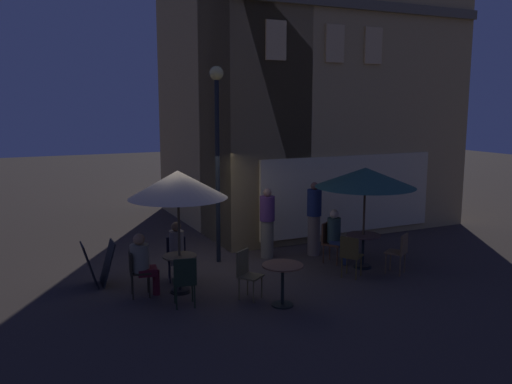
{
  "coord_description": "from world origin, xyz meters",
  "views": [
    {
      "loc": [
        -3.79,
        -10.76,
        3.68
      ],
      "look_at": [
        0.8,
        -1.01,
        1.91
      ],
      "focal_mm": 37.69,
      "sensor_mm": 36.0,
      "label": 1
    }
  ],
  "objects_px": {
    "cafe_table_0": "(363,243)",
    "cafe_chair_1": "(351,253)",
    "street_lamp_near_corner": "(217,131)",
    "cafe_table_1": "(180,267)",
    "patio_umbrella_0": "(365,178)",
    "patron_standing_3": "(314,219)",
    "patron_seated_1": "(142,261)",
    "patron_standing_4": "(267,223)",
    "cafe_chair_5": "(176,254)",
    "cafe_chair_3": "(136,269)",
    "cafe_chair_2": "(400,249)",
    "patio_umbrella_1": "(178,185)",
    "patron_seated_0": "(336,233)",
    "menu_sandwich_board": "(99,264)",
    "cafe_table_2": "(283,275)",
    "cafe_chair_0": "(330,239)",
    "patron_seated_2": "(177,249)",
    "cafe_chair_4": "(185,278)",
    "cafe_chair_6": "(246,270)"
  },
  "relations": [
    {
      "from": "cafe_table_2",
      "to": "cafe_chair_1",
      "type": "height_order",
      "value": "cafe_chair_1"
    },
    {
      "from": "patio_umbrella_0",
      "to": "patron_standing_3",
      "type": "distance_m",
      "value": 1.85
    },
    {
      "from": "patio_umbrella_0",
      "to": "patron_seated_0",
      "type": "height_order",
      "value": "patio_umbrella_0"
    },
    {
      "from": "cafe_chair_0",
      "to": "cafe_chair_5",
      "type": "height_order",
      "value": "cafe_chair_0"
    },
    {
      "from": "cafe_chair_2",
      "to": "patron_standing_3",
      "type": "relative_size",
      "value": 0.5
    },
    {
      "from": "cafe_table_0",
      "to": "cafe_chair_1",
      "type": "xyz_separation_m",
      "value": [
        -0.69,
        -0.49,
        -0.02
      ]
    },
    {
      "from": "cafe_chair_2",
      "to": "cafe_chair_4",
      "type": "xyz_separation_m",
      "value": [
        -4.85,
        0.09,
        0.01
      ]
    },
    {
      "from": "cafe_table_1",
      "to": "cafe_chair_6",
      "type": "relative_size",
      "value": 0.8
    },
    {
      "from": "cafe_table_2",
      "to": "cafe_chair_0",
      "type": "distance_m",
      "value": 3.04
    },
    {
      "from": "patron_standing_4",
      "to": "street_lamp_near_corner",
      "type": "bearing_deg",
      "value": 12.26
    },
    {
      "from": "cafe_chair_0",
      "to": "cafe_chair_5",
      "type": "bearing_deg",
      "value": -127.52
    },
    {
      "from": "cafe_chair_1",
      "to": "cafe_chair_3",
      "type": "bearing_deg",
      "value": 133.88
    },
    {
      "from": "menu_sandwich_board",
      "to": "cafe_chair_4",
      "type": "relative_size",
      "value": 0.95
    },
    {
      "from": "patron_seated_0",
      "to": "street_lamp_near_corner",
      "type": "bearing_deg",
      "value": -150.06
    },
    {
      "from": "cafe_chair_2",
      "to": "cafe_table_1",
      "type": "bearing_deg",
      "value": 46.8
    },
    {
      "from": "menu_sandwich_board",
      "to": "cafe_chair_3",
      "type": "bearing_deg",
      "value": -59.56
    },
    {
      "from": "cafe_chair_0",
      "to": "cafe_chair_2",
      "type": "bearing_deg",
      "value": -0.15
    },
    {
      "from": "cafe_table_1",
      "to": "cafe_chair_3",
      "type": "xyz_separation_m",
      "value": [
        -0.84,
        0.13,
        0.03
      ]
    },
    {
      "from": "cafe_table_2",
      "to": "patron_seated_1",
      "type": "relative_size",
      "value": 0.63
    },
    {
      "from": "cafe_chair_1",
      "to": "patron_seated_2",
      "type": "height_order",
      "value": "patron_seated_2"
    },
    {
      "from": "street_lamp_near_corner",
      "to": "cafe_table_1",
      "type": "distance_m",
      "value": 3.35
    },
    {
      "from": "cafe_table_1",
      "to": "patio_umbrella_0",
      "type": "height_order",
      "value": "patio_umbrella_0"
    },
    {
      "from": "cafe_table_1",
      "to": "patron_seated_1",
      "type": "bearing_deg",
      "value": 171.37
    },
    {
      "from": "patio_umbrella_1",
      "to": "cafe_chair_1",
      "type": "bearing_deg",
      "value": -11.03
    },
    {
      "from": "cafe_chair_3",
      "to": "patron_standing_4",
      "type": "distance_m",
      "value": 3.73
    },
    {
      "from": "cafe_table_0",
      "to": "cafe_chair_5",
      "type": "xyz_separation_m",
      "value": [
        -4.06,
        1.01,
        -0.02
      ]
    },
    {
      "from": "cafe_chair_5",
      "to": "patron_standing_3",
      "type": "xyz_separation_m",
      "value": [
        3.59,
        0.36,
        0.37
      ]
    },
    {
      "from": "street_lamp_near_corner",
      "to": "patio_umbrella_0",
      "type": "bearing_deg",
      "value": -33.32
    },
    {
      "from": "cafe_table_1",
      "to": "cafe_chair_2",
      "type": "distance_m",
      "value": 4.77
    },
    {
      "from": "cafe_chair_2",
      "to": "cafe_chair_1",
      "type": "bearing_deg",
      "value": 46.77
    },
    {
      "from": "cafe_table_1",
      "to": "patron_seated_2",
      "type": "relative_size",
      "value": 0.6
    },
    {
      "from": "patio_umbrella_0",
      "to": "cafe_chair_4",
      "type": "xyz_separation_m",
      "value": [
        -4.4,
        -0.62,
        -1.5
      ]
    },
    {
      "from": "patio_umbrella_1",
      "to": "patron_standing_4",
      "type": "xyz_separation_m",
      "value": [
        2.64,
        1.46,
        -1.3
      ]
    },
    {
      "from": "cafe_table_2",
      "to": "cafe_chair_5",
      "type": "bearing_deg",
      "value": 119.73
    },
    {
      "from": "street_lamp_near_corner",
      "to": "menu_sandwich_board",
      "type": "height_order",
      "value": "street_lamp_near_corner"
    },
    {
      "from": "menu_sandwich_board",
      "to": "cafe_chair_5",
      "type": "height_order",
      "value": "menu_sandwich_board"
    },
    {
      "from": "street_lamp_near_corner",
      "to": "patio_umbrella_1",
      "type": "height_order",
      "value": "street_lamp_near_corner"
    },
    {
      "from": "cafe_table_1",
      "to": "cafe_chair_6",
      "type": "height_order",
      "value": "cafe_chair_6"
    },
    {
      "from": "patron_seated_2",
      "to": "patron_standing_3",
      "type": "height_order",
      "value": "patron_standing_3"
    },
    {
      "from": "cafe_chair_2",
      "to": "patron_seated_2",
      "type": "bearing_deg",
      "value": 38.59
    },
    {
      "from": "cafe_chair_3",
      "to": "cafe_chair_2",
      "type": "bearing_deg",
      "value": -2.04
    },
    {
      "from": "cafe_table_2",
      "to": "patio_umbrella_1",
      "type": "xyz_separation_m",
      "value": [
        -1.49,
        1.49,
        1.57
      ]
    },
    {
      "from": "cafe_chair_0",
      "to": "cafe_table_2",
      "type": "bearing_deg",
      "value": -81.8
    },
    {
      "from": "cafe_table_2",
      "to": "patron_standing_4",
      "type": "xyz_separation_m",
      "value": [
        1.15,
        2.94,
        0.27
      ]
    },
    {
      "from": "patio_umbrella_1",
      "to": "patron_standing_3",
      "type": "distance_m",
      "value": 4.13
    },
    {
      "from": "street_lamp_near_corner",
      "to": "cafe_chair_3",
      "type": "xyz_separation_m",
      "value": [
        -2.29,
        -1.51,
        -2.51
      ]
    },
    {
      "from": "patio_umbrella_1",
      "to": "cafe_chair_2",
      "type": "xyz_separation_m",
      "value": [
        4.68,
        -0.91,
        -1.6
      ]
    },
    {
      "from": "cafe_table_0",
      "to": "cafe_table_2",
      "type": "height_order",
      "value": "cafe_table_2"
    },
    {
      "from": "cafe_table_1",
      "to": "cafe_chair_5",
      "type": "distance_m",
      "value": 0.83
    },
    {
      "from": "cafe_chair_5",
      "to": "patron_seated_1",
      "type": "relative_size",
      "value": 0.72
    }
  ]
}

